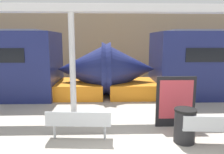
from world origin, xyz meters
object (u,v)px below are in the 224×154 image
Objects in this scene: bench_near at (79,122)px; trash_bin at (185,125)px; support_column_near at (72,64)px; poster_board at (176,102)px; bench_far at (209,127)px.

bench_near is 1.94× the size of trash_bin.
support_column_near is (-0.50, 2.47, 1.34)m from bench_near.
bench_far is at bearing -69.91° from poster_board.
trash_bin is 4.51m from support_column_near.
support_column_near reaches higher than trash_bin.
poster_board is 3.93m from support_column_near.
bench_near is at bearing 177.08° from bench_far.
poster_board reaches higher than bench_far.
trash_bin is at bearing -0.67° from bench_near.
support_column_near is at bearing 154.91° from poster_board.
poster_board is (-0.48, 1.30, 0.31)m from bench_far.
bench_far is 0.39× the size of support_column_near.
support_column_near is at bearing 105.22° from bench_near.
poster_board reaches higher than bench_near.
poster_board is at bearing -25.09° from support_column_near.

